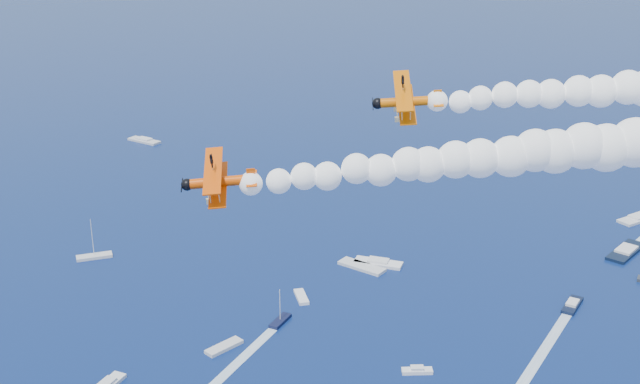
% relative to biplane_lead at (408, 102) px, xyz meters
% --- Properties ---
extents(biplane_lead, '(10.16, 11.87, 8.21)m').
position_rel_biplane_lead_xyz_m(biplane_lead, '(0.00, 0.00, 0.00)').
color(biplane_lead, '#DF6204').
extents(biplane_trail, '(10.34, 11.69, 7.52)m').
position_rel_biplane_lead_xyz_m(biplane_trail, '(-14.90, -18.63, -4.80)').
color(biplane_trail, '#ED4C05').
extents(smoke_trail_trail, '(56.95, 41.15, 10.01)m').
position_rel_biplane_lead_xyz_m(smoke_trail_trail, '(10.88, -8.52, -2.71)').
color(smoke_trail_trail, white).
extents(spectator_boats, '(230.64, 156.24, 0.70)m').
position_rel_biplane_lead_xyz_m(spectator_boats, '(-1.29, 75.38, -59.91)').
color(spectator_boats, black).
rests_on(spectator_boats, ground).
extents(boat_wakes, '(91.20, 139.19, 0.04)m').
position_rel_biplane_lead_xyz_m(boat_wakes, '(6.86, 67.76, -60.23)').
color(boat_wakes, white).
rests_on(boat_wakes, ground).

